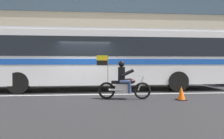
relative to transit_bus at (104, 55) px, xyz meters
name	(u,v)px	position (x,y,z in m)	size (l,w,h in m)	color
ground_plane	(85,93)	(-1.00, -1.19, -1.88)	(60.00, 60.00, 0.00)	black
sidewalk_curb	(88,82)	(-1.00, 3.91, -1.81)	(28.00, 3.80, 0.15)	#A39E93
lane_center_stripe	(85,95)	(-1.00, -1.79, -1.88)	(26.60, 0.14, 0.01)	silver
office_building_facade	(88,26)	(-1.00, 6.19, 2.63)	(28.00, 0.89, 9.01)	#B2A893
transit_bus	(104,55)	(0.00, 0.00, 0.00)	(13.46, 2.73, 3.22)	silver
motorcycle_with_rider	(124,83)	(0.62, -3.10, -1.22)	(2.18, 0.67, 1.78)	black
traffic_cone	(181,94)	(2.86, -3.52, -1.63)	(0.36, 0.36, 0.55)	#EA590F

